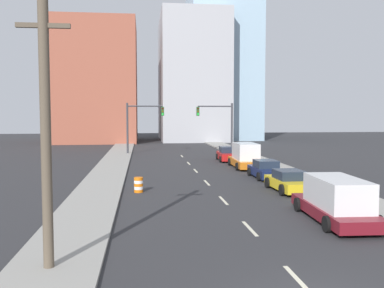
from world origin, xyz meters
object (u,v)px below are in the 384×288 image
Objects in this scene: traffic_signal_right at (222,121)px; sedan_yellow at (289,181)px; traffic_barrel at (139,185)px; box_truck_orange at (245,156)px; utility_pole_left_near at (46,134)px; sedan_navy at (266,170)px; box_truck_maroon at (336,201)px; traffic_signal_left at (138,121)px; sedan_red at (228,154)px.

sedan_yellow is (-0.56, -26.37, -3.44)m from traffic_signal_right.
traffic_barrel is at bearing -111.48° from traffic_signal_right.
utility_pole_left_near is at bearing -115.37° from box_truck_orange.
traffic_signal_right is 21.01m from sedan_navy.
box_truck_orange is (0.05, 11.88, 0.44)m from sedan_yellow.
box_truck_maroon is at bearing -42.83° from traffic_barrel.
traffic_signal_left reaches higher than box_truck_orange.
utility_pole_left_near is at bearing -108.14° from traffic_signal_right.
traffic_signal_left is 17.75m from box_truck_orange.
traffic_barrel is 12.35m from box_truck_maroon.
sedan_yellow is at bearing -69.68° from traffic_signal_left.
sedan_navy is at bearing 87.13° from sedan_yellow.
traffic_barrel is (-10.09, -25.63, -3.60)m from traffic_signal_right.
traffic_barrel is (0.24, -25.63, -3.60)m from traffic_signal_left.
sedan_red is at bearing 68.77° from utility_pole_left_near.
utility_pole_left_near is 22.31m from sedan_navy.
traffic_signal_right is 1.35× the size of sedan_red.
sedan_red is at bearing 92.47° from box_truck_maroon.
sedan_red is (-0.91, -8.46, -3.39)m from traffic_signal_right.
sedan_yellow is 17.90m from sedan_red.
sedan_red is at bearing -96.15° from traffic_signal_right.
utility_pole_left_near is 27.55m from box_truck_orange.
traffic_signal_left reaches higher than box_truck_maroon.
utility_pole_left_near is 1.86× the size of sedan_yellow.
traffic_signal_right is at bearing 89.21° from box_truck_orange.
traffic_barrel is at bearing -89.47° from traffic_signal_left.
traffic_signal_right is 0.99× the size of box_truck_maroon.
traffic_signal_right reaches higher than traffic_barrel.
sedan_yellow reaches higher than traffic_barrel.
sedan_yellow is 11.89m from box_truck_orange.
traffic_barrel is 10.84m from sedan_navy.
traffic_barrel is 19.46m from sedan_red.
box_truck_maroon is 25.55m from sedan_red.
utility_pole_left_near reaches higher than sedan_red.
utility_pole_left_near is 8.81× the size of traffic_barrel.
traffic_signal_right is 14.80m from box_truck_orange.
utility_pole_left_near reaches higher than traffic_signal_left.
box_truck_maroon is at bearing -91.75° from traffic_signal_right.
traffic_barrel is 0.21× the size of sedan_yellow.
utility_pole_left_near is 1.80× the size of sedan_red.
traffic_signal_right reaches higher than sedan_yellow.
box_truck_maroon is 1.07× the size of box_truck_orange.
box_truck_maroon is 7.67m from sedan_yellow.
sedan_navy is (-0.42, -20.72, -3.44)m from traffic_signal_right.
sedan_navy is at bearing -64.46° from traffic_signal_left.
traffic_barrel is 14.71m from box_truck_orange.
sedan_red is at bearing 95.07° from box_truck_orange.
box_truck_maroon is at bearing -95.05° from sedan_yellow.
sedan_navy is (9.90, -20.72, -3.44)m from traffic_signal_left.
box_truck_maroon is at bearing -74.73° from traffic_signal_left.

